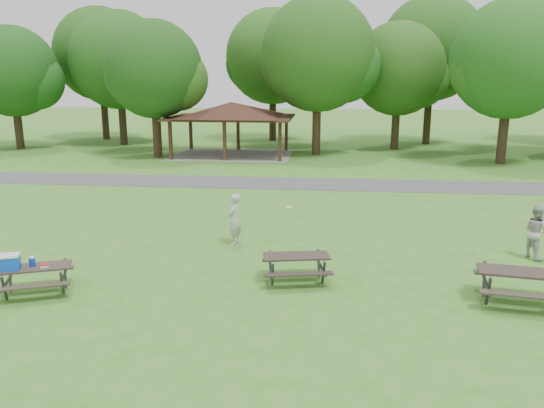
{
  "coord_description": "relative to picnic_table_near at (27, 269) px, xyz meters",
  "views": [
    {
      "loc": [
        2.84,
        -13.4,
        5.54
      ],
      "look_at": [
        1.0,
        4.0,
        1.3
      ],
      "focal_mm": 35.0,
      "sensor_mm": 36.0,
      "label": 1
    }
  ],
  "objects": [
    {
      "name": "tree_row_b",
      "position": [
        -16.13,
        26.82,
        4.96
      ],
      "size": [
        7.14,
        6.8,
        9.28
      ],
      "color": "black",
      "rests_on": "ground"
    },
    {
      "name": "tree_row_d",
      "position": [
        -4.13,
        23.82,
        5.06
      ],
      "size": [
        6.93,
        6.6,
        9.27
      ],
      "color": "black",
      "rests_on": "ground"
    },
    {
      "name": "tree_deep_c",
      "position": [
        15.89,
        33.32,
        6.74
      ],
      "size": [
        8.82,
        8.4,
        11.9
      ],
      "color": "#2F2115",
      "rests_on": "ground"
    },
    {
      "name": "picnic_table_middle",
      "position": [
        6.84,
        1.66,
        -0.13
      ],
      "size": [
        2.04,
        1.76,
        0.78
      ],
      "color": "#2B241F",
      "rests_on": "ground"
    },
    {
      "name": "tree_deep_a",
      "position": [
        -12.12,
        33.82,
        6.42
      ],
      "size": [
        8.4,
        8.0,
        11.38
      ],
      "color": "#2E2014",
      "rests_on": "ground"
    },
    {
      "name": "tree_deep_b",
      "position": [
        2.88,
        34.32,
        6.18
      ],
      "size": [
        8.4,
        8.0,
        11.13
      ],
      "color": "black",
      "rests_on": "ground"
    },
    {
      "name": "frisbee_catcher",
      "position": [
        14.1,
        4.37,
        0.14
      ],
      "size": [
        0.9,
        1.0,
        1.69
      ],
      "primitive_type": "imported",
      "rotation": [
        0.0,
        0.0,
        1.96
      ],
      "color": "#B0B0B2",
      "rests_on": "ground"
    },
    {
      "name": "tree_row_f",
      "position": [
        12.87,
        29.82,
        5.13
      ],
      "size": [
        7.35,
        7.0,
        9.55
      ],
      "color": "#312215",
      "rests_on": "ground"
    },
    {
      "name": "asphalt_path",
      "position": [
        4.78,
        15.29,
        -0.7
      ],
      "size": [
        120.0,
        3.2,
        0.02
      ],
      "primitive_type": "cube",
      "color": "#454447",
      "rests_on": "ground"
    },
    {
      "name": "picnic_table_far",
      "position": [
        12.46,
        0.76,
        -0.05
      ],
      "size": [
        2.27,
        1.93,
        0.89
      ],
      "color": "#2C241F",
      "rests_on": "ground"
    },
    {
      "name": "tree_row_c",
      "position": [
        -9.12,
        30.32,
        5.83
      ],
      "size": [
        8.19,
        7.8,
        10.67
      ],
      "color": "black",
      "rests_on": "ground"
    },
    {
      "name": "ground",
      "position": [
        4.78,
        1.29,
        -0.71
      ],
      "size": [
        160.0,
        160.0,
        0.0
      ],
      "primitive_type": "plane",
      "color": "#397421",
      "rests_on": "ground"
    },
    {
      "name": "frisbee_thrower",
      "position": [
        4.57,
        4.74,
        0.17
      ],
      "size": [
        0.52,
        0.7,
        1.75
      ],
      "primitive_type": "imported",
      "rotation": [
        0.0,
        0.0,
        -1.75
      ],
      "color": "#B0B0B3",
      "rests_on": "ground"
    },
    {
      "name": "picnic_table_near",
      "position": [
        0.0,
        0.0,
        0.0
      ],
      "size": [
        2.17,
        1.97,
        1.23
      ],
      "color": "#302722",
      "rests_on": "ground"
    },
    {
      "name": "tree_row_e",
      "position": [
        6.88,
        26.32,
        6.08
      ],
      "size": [
        8.4,
        8.0,
        11.02
      ],
      "color": "#322216",
      "rests_on": "ground"
    },
    {
      "name": "tree_row_g",
      "position": [
        18.88,
        23.32,
        5.62
      ],
      "size": [
        7.77,
        7.4,
        10.25
      ],
      "color": "black",
      "rests_on": "ground"
    },
    {
      "name": "pavilion",
      "position": [
        0.78,
        25.29,
        2.36
      ],
      "size": [
        8.6,
        7.01,
        3.76
      ],
      "color": "#341C12",
      "rests_on": "ground"
    },
    {
      "name": "frisbee_in_flight",
      "position": [
        6.41,
        4.67,
        0.66
      ],
      "size": [
        0.3,
        0.3,
        0.02
      ],
      "color": "#FFF828",
      "rests_on": "ground"
    }
  ]
}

